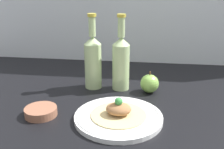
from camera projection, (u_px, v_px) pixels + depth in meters
ground_plane at (128, 108)px, 96.81cm from camera, size 180.00×110.00×4.00cm
plate at (118, 117)px, 84.68cm from camera, size 28.60×28.60×1.85cm
plated_food at (119, 111)px, 83.93cm from camera, size 18.01×18.01×6.20cm
cider_bottle_left at (93, 60)px, 106.81cm from camera, size 6.95×6.95×30.55cm
cider_bottle_right at (121, 61)px, 105.38cm from camera, size 6.95×6.95×30.55cm
apple at (150, 84)px, 104.46cm from camera, size 7.39×7.39×8.80cm
dipping_bowl at (41, 112)px, 87.13cm from camera, size 10.75×10.75×2.77cm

